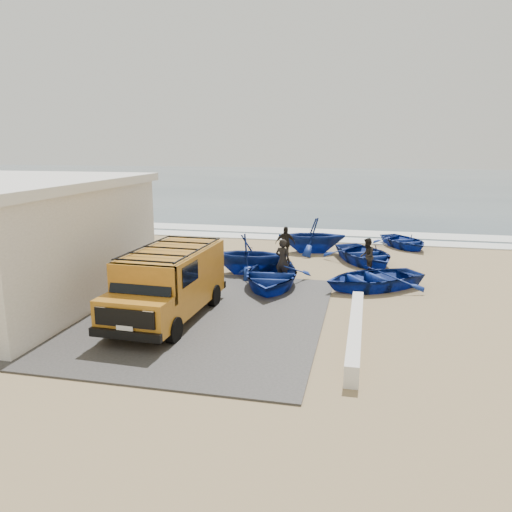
{
  "coord_description": "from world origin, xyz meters",
  "views": [
    {
      "loc": [
        5.18,
        -16.62,
        5.47
      ],
      "look_at": [
        1.03,
        1.81,
        1.2
      ],
      "focal_mm": 35.0,
      "sensor_mm": 36.0,
      "label": 1
    }
  ],
  "objects_px": {
    "van": "(169,281)",
    "boat_near_right": "(372,278)",
    "parapet": "(355,331)",
    "boat_far_right": "(404,241)",
    "boat_mid_left": "(249,254)",
    "boat_near_left": "(271,276)",
    "fisherman_middle": "(367,256)",
    "fisherman_front": "(283,261)",
    "boat_far_left": "(312,235)",
    "fisherman_back": "(285,243)",
    "boat_mid_right": "(364,254)"
  },
  "relations": [
    {
      "from": "fisherman_front",
      "to": "boat_far_right",
      "type": "bearing_deg",
      "value": -102.02
    },
    {
      "from": "fisherman_middle",
      "to": "fisherman_back",
      "type": "height_order",
      "value": "fisherman_back"
    },
    {
      "from": "van",
      "to": "boat_mid_right",
      "type": "distance_m",
      "value": 10.85
    },
    {
      "from": "fisherman_middle",
      "to": "van",
      "type": "bearing_deg",
      "value": -33.75
    },
    {
      "from": "van",
      "to": "boat_far_left",
      "type": "bearing_deg",
      "value": 75.41
    },
    {
      "from": "van",
      "to": "boat_near_right",
      "type": "relative_size",
      "value": 1.34
    },
    {
      "from": "van",
      "to": "boat_near_left",
      "type": "height_order",
      "value": "van"
    },
    {
      "from": "boat_far_left",
      "to": "fisherman_front",
      "type": "relative_size",
      "value": 1.91
    },
    {
      "from": "boat_mid_left",
      "to": "fisherman_back",
      "type": "xyz_separation_m",
      "value": [
        1.11,
        2.88,
        -0.04
      ]
    },
    {
      "from": "fisherman_front",
      "to": "fisherman_middle",
      "type": "bearing_deg",
      "value": -125.73
    },
    {
      "from": "boat_near_right",
      "to": "boat_far_right",
      "type": "bearing_deg",
      "value": 134.82
    },
    {
      "from": "van",
      "to": "boat_near_left",
      "type": "bearing_deg",
      "value": 61.99
    },
    {
      "from": "boat_near_left",
      "to": "boat_near_right",
      "type": "xyz_separation_m",
      "value": [
        3.85,
        0.62,
        -0.03
      ]
    },
    {
      "from": "van",
      "to": "boat_mid_right",
      "type": "relative_size",
      "value": 1.29
    },
    {
      "from": "boat_far_right",
      "to": "fisherman_front",
      "type": "relative_size",
      "value": 1.95
    },
    {
      "from": "parapet",
      "to": "boat_mid_left",
      "type": "relative_size",
      "value": 1.84
    },
    {
      "from": "boat_mid_right",
      "to": "fisherman_middle",
      "type": "relative_size",
      "value": 2.73
    },
    {
      "from": "boat_far_right",
      "to": "fisherman_front",
      "type": "xyz_separation_m",
      "value": [
        -5.21,
        -8.17,
        0.53
      ]
    },
    {
      "from": "boat_far_right",
      "to": "fisherman_middle",
      "type": "bearing_deg",
      "value": -137.2
    },
    {
      "from": "boat_mid_right",
      "to": "fisherman_front",
      "type": "distance_m",
      "value": 5.13
    },
    {
      "from": "fisherman_front",
      "to": "boat_near_right",
      "type": "bearing_deg",
      "value": -162.2
    },
    {
      "from": "boat_far_left",
      "to": "fisherman_front",
      "type": "xyz_separation_m",
      "value": [
        -0.5,
        -5.91,
        -0.0
      ]
    },
    {
      "from": "boat_mid_left",
      "to": "boat_mid_right",
      "type": "distance_m",
      "value": 5.7
    },
    {
      "from": "parapet",
      "to": "boat_far_right",
      "type": "bearing_deg",
      "value": 81.05
    },
    {
      "from": "fisherman_front",
      "to": "fisherman_back",
      "type": "relative_size",
      "value": 1.09
    },
    {
      "from": "boat_far_left",
      "to": "fisherman_front",
      "type": "distance_m",
      "value": 5.93
    },
    {
      "from": "boat_near_left",
      "to": "fisherman_front",
      "type": "height_order",
      "value": "fisherman_front"
    },
    {
      "from": "boat_near_left",
      "to": "boat_near_right",
      "type": "distance_m",
      "value": 3.9
    },
    {
      "from": "boat_near_left",
      "to": "boat_mid_left",
      "type": "bearing_deg",
      "value": 121.24
    },
    {
      "from": "parapet",
      "to": "boat_near_left",
      "type": "height_order",
      "value": "boat_near_left"
    },
    {
      "from": "fisherman_middle",
      "to": "fisherman_front",
      "type": "bearing_deg",
      "value": -49.93
    },
    {
      "from": "boat_far_right",
      "to": "boat_near_left",
      "type": "bearing_deg",
      "value": -151.09
    },
    {
      "from": "parapet",
      "to": "fisherman_middle",
      "type": "distance_m",
      "value": 7.8
    },
    {
      "from": "fisherman_back",
      "to": "boat_far_left",
      "type": "bearing_deg",
      "value": 48.94
    },
    {
      "from": "parapet",
      "to": "fisherman_back",
      "type": "distance_m",
      "value": 10.13
    },
    {
      "from": "boat_mid_left",
      "to": "parapet",
      "type": "bearing_deg",
      "value": -149.18
    },
    {
      "from": "boat_near_right",
      "to": "fisherman_middle",
      "type": "distance_m",
      "value": 2.4
    },
    {
      "from": "fisherman_back",
      "to": "boat_near_right",
      "type": "bearing_deg",
      "value": -58.95
    },
    {
      "from": "boat_far_left",
      "to": "boat_far_right",
      "type": "height_order",
      "value": "boat_far_left"
    },
    {
      "from": "boat_mid_left",
      "to": "boat_far_left",
      "type": "height_order",
      "value": "boat_far_left"
    },
    {
      "from": "boat_near_right",
      "to": "boat_mid_right",
      "type": "xyz_separation_m",
      "value": [
        -0.34,
        4.16,
        0.02
      ]
    },
    {
      "from": "boat_mid_left",
      "to": "boat_far_right",
      "type": "xyz_separation_m",
      "value": [
        6.87,
        7.17,
        -0.5
      ]
    },
    {
      "from": "boat_near_left",
      "to": "boat_far_left",
      "type": "relative_size",
      "value": 1.27
    },
    {
      "from": "van",
      "to": "fisherman_back",
      "type": "distance_m",
      "value": 9.19
    },
    {
      "from": "fisherman_middle",
      "to": "boat_far_right",
      "type": "bearing_deg",
      "value": 168.47
    },
    {
      "from": "boat_mid_left",
      "to": "boat_far_left",
      "type": "xyz_separation_m",
      "value": [
        2.15,
        4.91,
        0.03
      ]
    },
    {
      "from": "van",
      "to": "boat_near_right",
      "type": "height_order",
      "value": "van"
    },
    {
      "from": "boat_mid_left",
      "to": "fisherman_middle",
      "type": "distance_m",
      "value": 5.08
    },
    {
      "from": "parapet",
      "to": "boat_far_right",
      "type": "relative_size",
      "value": 1.74
    },
    {
      "from": "boat_mid_right",
      "to": "fisherman_middle",
      "type": "height_order",
      "value": "fisherman_middle"
    }
  ]
}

